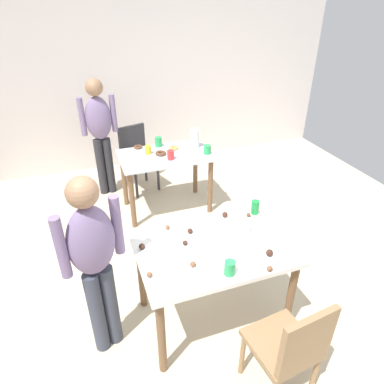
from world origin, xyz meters
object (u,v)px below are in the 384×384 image
object	(u,v)px
person_adult_far	(100,128)
soda_can	(255,207)
person_girl_near	(94,256)
chair_near_table	(291,346)
dining_table_far	(166,163)
pitcher_far	(195,139)
dining_table_near	(214,258)
chair_far_table	(137,154)
mixing_bowl	(239,227)

from	to	relation	value
person_adult_far	soda_can	world-z (taller)	person_adult_far
person_girl_near	chair_near_table	bearing A→B (deg)	-36.94
dining_table_far	pitcher_far	xyz separation A→B (m)	(0.39, 0.07, 0.24)
dining_table_near	chair_far_table	size ratio (longest dim) A/B	1.32
chair_near_table	soda_can	size ratio (longest dim) A/B	7.13
person_girl_near	pitcher_far	world-z (taller)	person_girl_near
mixing_bowl	soda_can	size ratio (longest dim) A/B	1.52
chair_near_table	person_adult_far	xyz separation A→B (m)	(-0.74, 3.20, 0.42)
chair_far_table	pitcher_far	distance (m)	0.94
person_girl_near	person_adult_far	world-z (taller)	person_adult_far
dining_table_near	soda_can	world-z (taller)	soda_can
chair_far_table	person_girl_near	size ratio (longest dim) A/B	0.59
person_girl_near	person_adult_far	size ratio (longest dim) A/B	0.96
person_girl_near	soda_can	xyz separation A→B (m)	(1.36, 0.27, -0.07)
mixing_bowl	dining_table_near	bearing A→B (deg)	-153.50
person_girl_near	person_adult_far	distance (m)	2.43
dining_table_far	soda_can	bearing A→B (deg)	-75.34
chair_near_table	pitcher_far	distance (m)	2.65
person_adult_far	pitcher_far	xyz separation A→B (m)	(1.05, -0.60, -0.05)
person_adult_far	chair_near_table	bearing A→B (deg)	-76.93
person_adult_far	soda_can	distance (m)	2.38
soda_can	mixing_bowl	bearing A→B (deg)	-143.84
chair_far_table	mixing_bowl	bearing A→B (deg)	-80.96
mixing_bowl	person_girl_near	bearing A→B (deg)	-175.07
mixing_bowl	pitcher_far	xyz separation A→B (m)	(0.25, 1.71, 0.08)
soda_can	chair_far_table	bearing A→B (deg)	105.74
dining_table_far	person_adult_far	world-z (taller)	person_adult_far
person_adult_far	pitcher_far	bearing A→B (deg)	-29.63
soda_can	pitcher_far	xyz separation A→B (m)	(0.01, 1.54, 0.05)
dining_table_far	pitcher_far	distance (m)	0.46
dining_table_near	chair_near_table	distance (m)	0.80
dining_table_far	pitcher_far	size ratio (longest dim) A/B	4.70
chair_near_table	soda_can	bearing A→B (deg)	74.39
chair_near_table	pitcher_far	xyz separation A→B (m)	(0.31, 2.60, 0.37)
person_girl_near	soda_can	bearing A→B (deg)	11.21
dining_table_far	person_adult_far	xyz separation A→B (m)	(-0.66, 0.67, 0.29)
person_girl_near	mixing_bowl	bearing A→B (deg)	4.93
mixing_bowl	soda_can	distance (m)	0.29
dining_table_near	chair_near_table	xyz separation A→B (m)	(0.21, -0.76, -0.15)
person_adult_far	person_girl_near	bearing A→B (deg)	-97.49
person_girl_near	pitcher_far	size ratio (longest dim) A/B	6.45
chair_far_table	pitcher_far	xyz separation A→B (m)	(0.61, -0.61, 0.37)
dining_table_near	soda_can	bearing A→B (deg)	31.27
chair_far_table	dining_table_far	bearing A→B (deg)	-71.97
chair_near_table	chair_far_table	xyz separation A→B (m)	(-0.31, 3.21, 0.00)
chair_near_table	chair_far_table	size ratio (longest dim) A/B	1.00
chair_near_table	chair_far_table	bearing A→B (deg)	95.46
dining_table_far	person_girl_near	world-z (taller)	person_girl_near
dining_table_near	person_girl_near	bearing A→B (deg)	177.52
person_adult_far	mixing_bowl	bearing A→B (deg)	-70.77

